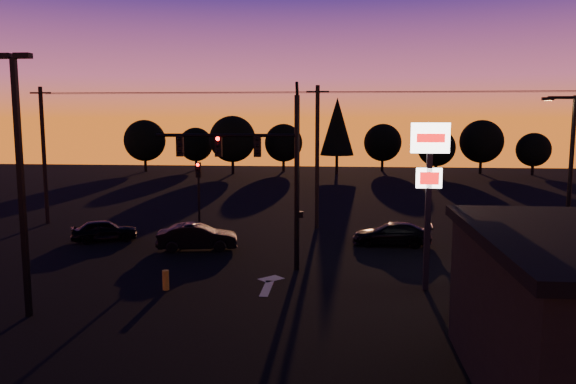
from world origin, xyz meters
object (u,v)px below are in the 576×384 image
object	(u,v)px
traffic_signal_mast	(262,163)
secondary_signal	(199,187)
pylon_sign	(429,170)
suv_parked	(511,307)
streetlight	(568,174)
bollard	(166,280)
car_right	(392,234)
parking_lot_light	(20,168)
car_left	(104,230)
car_mid	(197,237)

from	to	relation	value
traffic_signal_mast	secondary_signal	xyz separation A→B (m)	(-4.90, 7.49, -2.07)
pylon_sign	suv_parked	bearing A→B (deg)	-59.32
traffic_signal_mast	streetlight	xyz separation A→B (m)	(14.01, 1.51, -0.52)
traffic_signal_mast	secondary_signal	size ratio (longest dim) A/B	1.97
bollard	car_right	xyz separation A→B (m)	(9.93, 9.10, 0.22)
traffic_signal_mast	parking_lot_light	bearing A→B (deg)	-136.63
traffic_signal_mast	bollard	distance (m)	6.74
car_left	car_right	size ratio (longest dim) A/B	0.84
secondary_signal	pylon_sign	world-z (taller)	pylon_sign
bollard	car_mid	world-z (taller)	car_mid
pylon_sign	bollard	xyz separation A→B (m)	(-10.60, -1.06, -4.51)
traffic_signal_mast	suv_parked	world-z (taller)	traffic_signal_mast
suv_parked	pylon_sign	bearing A→B (deg)	101.26
parking_lot_light	car_mid	world-z (taller)	parking_lot_light
secondary_signal	car_left	distance (m)	5.92
suv_parked	streetlight	bearing A→B (deg)	39.93
traffic_signal_mast	suv_parked	xyz separation A→B (m)	(9.37, -6.32, -4.31)
traffic_signal_mast	car_right	distance (m)	9.53
parking_lot_light	bollard	bearing A→B (deg)	41.43
secondary_signal	streetlight	distance (m)	19.89
car_left	suv_parked	xyz separation A→B (m)	(19.21, -11.44, 0.00)
traffic_signal_mast	suv_parked	distance (m)	12.10
car_right	suv_parked	xyz separation A→B (m)	(2.94, -11.88, -0.00)
parking_lot_light	car_mid	bearing A→B (deg)	71.97
pylon_sign	car_left	bearing A→B (deg)	155.79
traffic_signal_mast	suv_parked	size ratio (longest dim) A/B	1.91
suv_parked	traffic_signal_mast	bearing A→B (deg)	126.56
bollard	car_left	distance (m)	10.74
traffic_signal_mast	parking_lot_light	xyz separation A→B (m)	(-7.40, -6.99, 0.33)
traffic_signal_mast	suv_parked	bearing A→B (deg)	-34.01
parking_lot_light	suv_parked	size ratio (longest dim) A/B	2.04
secondary_signal	car_mid	size ratio (longest dim) A/B	1.03
traffic_signal_mast	car_mid	world-z (taller)	traffic_signal_mast
secondary_signal	parking_lot_light	size ratio (longest dim) A/B	0.48
parking_lot_light	bollard	world-z (taller)	parking_lot_light
parking_lot_light	pylon_sign	world-z (taller)	parking_lot_light
pylon_sign	car_mid	xyz separation A→B (m)	(-11.09, 5.98, -4.22)
car_right	traffic_signal_mast	bearing A→B (deg)	-46.73
streetlight	car_left	world-z (taller)	streetlight
parking_lot_light	car_left	bearing A→B (deg)	101.38
bollard	car_right	bearing A→B (deg)	42.52
bollard	car_right	world-z (taller)	car_right
car_left	car_mid	world-z (taller)	car_mid
car_mid	streetlight	bearing A→B (deg)	-107.15
traffic_signal_mast	bollard	bearing A→B (deg)	-134.60
traffic_signal_mast	secondary_signal	distance (m)	9.19
traffic_signal_mast	streetlight	size ratio (longest dim) A/B	1.07
secondary_signal	traffic_signal_mast	bearing A→B (deg)	-56.81
parking_lot_light	car_right	world-z (taller)	parking_lot_light
pylon_sign	bollard	bearing A→B (deg)	-174.32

